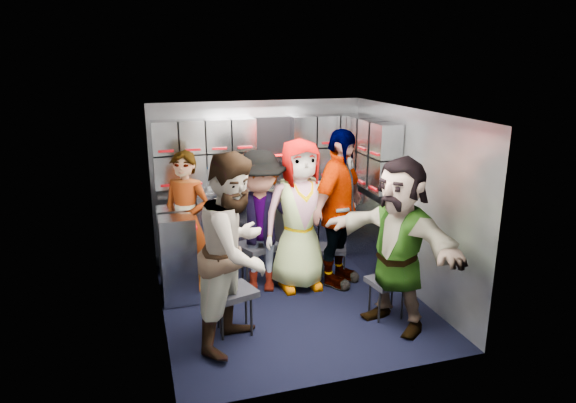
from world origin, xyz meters
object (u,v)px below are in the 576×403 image
object	(u,v)px
jump_seat_mid_left	(257,248)
attendant_arc_b	(260,222)
jump_seat_near_left	(234,294)
jump_seat_center	(295,250)
attendant_arc_d	(339,209)
jump_seat_near_right	(387,283)
attendant_standing	(187,222)
attendant_arc_c	(300,215)
attendant_arc_a	(236,251)
jump_seat_mid_right	(332,250)
attendant_arc_e	(398,244)

from	to	relation	value
jump_seat_mid_left	attendant_arc_b	distance (m)	0.42
jump_seat_near_left	jump_seat_center	world-z (taller)	jump_seat_near_left
jump_seat_center	attendant_arc_d	distance (m)	0.75
jump_seat_near_right	attendant_standing	size ratio (longest dim) A/B	0.26
attendant_arc_b	jump_seat_near_right	bearing A→B (deg)	-24.93
attendant_arc_c	attendant_arc_d	world-z (taller)	attendant_arc_d
jump_seat_near_right	attendant_arc_b	world-z (taller)	attendant_arc_b
attendant_arc_d	jump_seat_mid_left	bearing A→B (deg)	120.66
jump_seat_near_left	attendant_arc_a	world-z (taller)	attendant_arc_a
jump_seat_mid_left	attendant_arc_a	distance (m)	1.41
attendant_standing	attendant_arc_b	world-z (taller)	attendant_arc_b
jump_seat_center	attendant_standing	bearing A→B (deg)	172.31
jump_seat_mid_right	attendant_arc_b	world-z (taller)	attendant_arc_b
jump_seat_near_left	attendant_arc_d	distance (m)	1.68
jump_seat_center	jump_seat_near_left	bearing A→B (deg)	-133.55
attendant_arc_b	attendant_arc_e	size ratio (longest dim) A/B	0.95
attendant_arc_a	attendant_arc_d	world-z (taller)	attendant_arc_d
attendant_arc_d	attendant_arc_a	bearing A→B (deg)	172.37
jump_seat_center	attendant_arc_a	bearing A→B (deg)	-128.83
attendant_arc_a	attendant_arc_e	size ratio (longest dim) A/B	1.06
jump_seat_mid_left	attendant_arc_d	world-z (taller)	attendant_arc_d
jump_seat_center	attendant_arc_d	size ratio (longest dim) A/B	0.23
jump_seat_near_right	attendant_arc_e	bearing A→B (deg)	-90.00
jump_seat_mid_left	jump_seat_mid_right	size ratio (longest dim) A/B	1.28
attendant_arc_b	attendant_arc_d	xyz separation A→B (m)	(0.91, -0.11, 0.11)
jump_seat_mid_right	attendant_arc_e	xyz separation A→B (m)	(0.18, -1.27, 0.52)
attendant_arc_b	attendant_arc_c	size ratio (longest dim) A/B	0.94
jump_seat_center	jump_seat_near_right	size ratio (longest dim) A/B	1.04
jump_seat_mid_left	attendant_arc_e	bearing A→B (deg)	-51.56
attendant_standing	attendant_arc_d	distance (m)	1.76
jump_seat_mid_right	jump_seat_center	bearing A→B (deg)	173.25
jump_seat_mid_right	attendant_standing	xyz separation A→B (m)	(-1.71, 0.22, 0.46)
jump_seat_near_right	attendant_standing	distance (m)	2.35
jump_seat_near_left	attendant_arc_b	world-z (taller)	attendant_arc_b
jump_seat_near_left	jump_seat_center	size ratio (longest dim) A/B	1.10
attendant_arc_c	attendant_arc_a	bearing A→B (deg)	-133.64
attendant_standing	attendant_arc_e	xyz separation A→B (m)	(1.90, -1.49, 0.06)
jump_seat_mid_left	jump_seat_near_left	bearing A→B (deg)	-114.89
attendant_arc_a	jump_seat_mid_right	bearing A→B (deg)	-13.82
jump_seat_mid_right	attendant_arc_b	size ratio (longest dim) A/B	0.26
jump_seat_near_left	jump_seat_center	xyz separation A→B (m)	(0.95, 0.99, -0.02)
jump_seat_mid_left	attendant_arc_b	size ratio (longest dim) A/B	0.33
jump_seat_center	attendant_standing	xyz separation A→B (m)	(-1.26, 0.17, 0.43)
jump_seat_mid_right	attendant_arc_c	bearing A→B (deg)	-164.59
jump_seat_mid_left	attendant_arc_a	size ratio (longest dim) A/B	0.30
jump_seat_mid_left	jump_seat_near_right	bearing A→B (deg)	-47.61
jump_seat_mid_right	attendant_arc_d	xyz separation A→B (m)	(-0.00, -0.18, 0.58)
attendant_arc_b	attendant_arc_e	world-z (taller)	attendant_arc_e
attendant_arc_a	attendant_arc_e	xyz separation A→B (m)	(1.58, -0.15, -0.05)
jump_seat_near_left	attendant_arc_e	distance (m)	1.68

